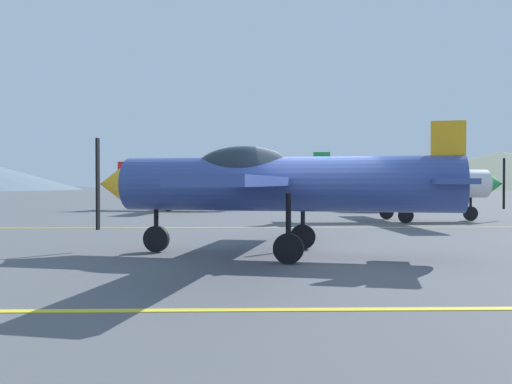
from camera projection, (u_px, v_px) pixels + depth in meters
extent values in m
plane|color=#54565B|center=(316.00, 257.00, 11.36)|extent=(400.00, 400.00, 0.00)
cube|color=yellow|center=(369.00, 309.00, 6.61)|extent=(80.00, 0.16, 0.01)
cube|color=yellow|center=(288.00, 228.00, 18.76)|extent=(80.00, 0.16, 0.01)
cylinder|color=#33478C|center=(287.00, 184.00, 11.51)|extent=(7.26, 2.76, 1.16)
cone|color=#F2A519|center=(115.00, 184.00, 12.32)|extent=(0.94, 1.13, 0.99)
cube|color=black|center=(98.00, 184.00, 12.41)|extent=(0.07, 0.13, 2.11)
ellipsoid|color=#1E2833|center=(243.00, 168.00, 11.70)|extent=(2.27, 1.41, 0.95)
cube|color=#33478C|center=(267.00, 182.00, 11.60)|extent=(3.24, 9.32, 0.17)
cube|color=#33478C|center=(448.00, 181.00, 10.84)|extent=(1.34, 2.84, 0.11)
cube|color=#F2A519|center=(448.00, 153.00, 10.83)|extent=(0.68, 0.27, 1.27)
cylinder|color=black|center=(156.00, 215.00, 12.13)|extent=(0.11, 0.11, 1.06)
cylinder|color=black|center=(156.00, 239.00, 12.14)|extent=(0.61, 0.26, 0.59)
cylinder|color=black|center=(303.00, 214.00, 12.62)|extent=(0.11, 0.11, 1.06)
cylinder|color=black|center=(303.00, 237.00, 12.63)|extent=(0.61, 0.26, 0.59)
cylinder|color=black|center=(288.00, 221.00, 10.34)|extent=(0.11, 0.11, 1.06)
cylinder|color=black|center=(288.00, 249.00, 10.35)|extent=(0.61, 0.26, 0.59)
cylinder|color=silver|center=(401.00, 184.00, 22.03)|extent=(7.24, 1.57, 1.16)
cone|color=#1E8C3F|center=(494.00, 184.00, 22.35)|extent=(0.79, 1.03, 0.99)
cube|color=black|center=(504.00, 184.00, 22.38)|extent=(0.05, 0.13, 2.11)
ellipsoid|color=#1E2833|center=(423.00, 175.00, 22.10)|extent=(2.16, 1.07, 0.95)
cube|color=silver|center=(411.00, 182.00, 22.07)|extent=(1.69, 9.35, 0.17)
cube|color=silver|center=(322.00, 182.00, 21.77)|extent=(0.89, 2.78, 0.11)
cube|color=#1E8C3F|center=(322.00, 168.00, 21.76)|extent=(0.67, 0.16, 1.27)
cylinder|color=black|center=(471.00, 201.00, 22.28)|extent=(0.11, 0.11, 1.06)
cylinder|color=black|center=(471.00, 213.00, 22.29)|extent=(0.60, 0.16, 0.59)
cylinder|color=black|center=(406.00, 202.00, 20.87)|extent=(0.11, 0.11, 1.06)
cylinder|color=black|center=(406.00, 216.00, 20.88)|extent=(0.60, 0.16, 0.59)
cylinder|color=black|center=(387.00, 200.00, 23.19)|extent=(0.11, 0.11, 1.06)
cylinder|color=black|center=(386.00, 212.00, 23.20)|extent=(0.60, 0.16, 0.59)
cylinder|color=silver|center=(178.00, 183.00, 30.95)|extent=(7.28, 2.33, 1.16)
cone|color=red|center=(246.00, 183.00, 30.39)|extent=(0.89, 1.10, 0.99)
cube|color=black|center=(254.00, 183.00, 30.33)|extent=(0.06, 0.13, 2.11)
ellipsoid|color=#1E2833|center=(194.00, 177.00, 30.81)|extent=(2.24, 1.29, 0.95)
cube|color=silver|center=(185.00, 183.00, 30.89)|extent=(2.67, 9.36, 0.17)
cube|color=silver|center=(124.00, 183.00, 31.42)|extent=(1.18, 2.83, 0.11)
cube|color=red|center=(123.00, 173.00, 31.41)|extent=(0.68, 0.23, 1.27)
cylinder|color=black|center=(229.00, 196.00, 30.55)|extent=(0.11, 0.11, 1.06)
cylinder|color=black|center=(229.00, 205.00, 30.56)|extent=(0.60, 0.22, 0.59)
cylinder|color=black|center=(168.00, 196.00, 29.84)|extent=(0.11, 0.11, 1.06)
cylinder|color=black|center=(168.00, 206.00, 29.85)|extent=(0.60, 0.22, 0.59)
cylinder|color=black|center=(180.00, 195.00, 32.15)|extent=(0.11, 0.11, 1.06)
cylinder|color=black|center=(180.00, 204.00, 32.15)|extent=(0.60, 0.22, 0.59)
cube|color=#3372BF|center=(372.00, 198.00, 30.71)|extent=(2.77, 4.60, 0.75)
cube|color=black|center=(372.00, 187.00, 30.85)|extent=(2.11, 2.72, 0.55)
cylinder|color=black|center=(355.00, 206.00, 29.53)|extent=(0.37, 0.67, 0.64)
cylinder|color=black|center=(389.00, 206.00, 29.14)|extent=(0.37, 0.67, 0.64)
cylinder|color=black|center=(357.00, 204.00, 32.30)|extent=(0.37, 0.67, 0.64)
cylinder|color=black|center=(388.00, 204.00, 31.91)|extent=(0.37, 0.67, 0.64)
cone|color=slate|center=(243.00, 174.00, 158.00)|extent=(76.82, 76.82, 8.56)
cone|color=slate|center=(502.00, 170.00, 149.96)|extent=(86.40, 86.40, 10.36)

